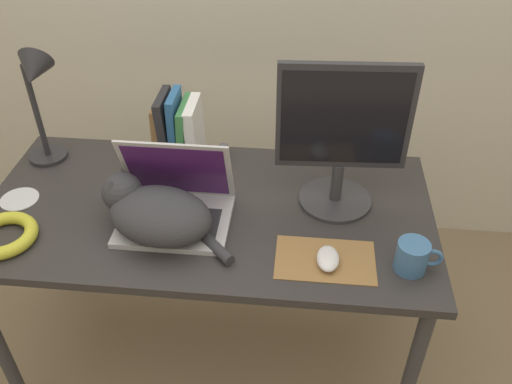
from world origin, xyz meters
TOP-DOWN VIEW (x-y plane):
  - desk at (0.00, 0.35)m, footprint 1.39×0.70m
  - laptop at (-0.08, 0.29)m, footprint 0.33×0.26m
  - cat at (-0.13, 0.22)m, footprint 0.41×0.27m
  - external_monitor at (0.39, 0.42)m, footprint 0.39×0.23m
  - mousepad at (0.36, 0.15)m, footprint 0.28×0.17m
  - computer_mouse at (0.37, 0.14)m, footprint 0.06×0.10m
  - book_row at (-0.14, 0.61)m, footprint 0.16×0.17m
  - desk_lamp at (-0.56, 0.54)m, footprint 0.17×0.17m
  - cable_coil at (-0.56, 0.14)m, footprint 0.19×0.19m
  - webcam at (0.01, 0.62)m, footprint 0.04×0.04m
  - mug at (0.60, 0.15)m, footprint 0.13×0.09m
  - cd_disc at (-0.60, 0.33)m, footprint 0.12×0.12m

SIDE VIEW (x-z plane):
  - desk at x=0.00m, z-range 0.30..1.06m
  - cd_disc at x=-0.60m, z-range 0.76..0.76m
  - mousepad at x=0.36m, z-range 0.76..0.76m
  - computer_mouse at x=0.37m, z-range 0.76..0.79m
  - cable_coil at x=-0.56m, z-range 0.76..0.80m
  - webcam at x=0.01m, z-range 0.77..0.83m
  - mug at x=0.60m, z-range 0.76..0.85m
  - laptop at x=-0.08m, z-range 0.68..0.94m
  - cat at x=-0.13m, z-range 0.75..0.92m
  - book_row at x=-0.14m, z-range 0.75..1.00m
  - external_monitor at x=0.39m, z-range 0.77..1.24m
  - desk_lamp at x=-0.56m, z-range 0.83..1.25m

